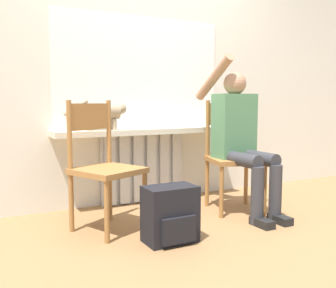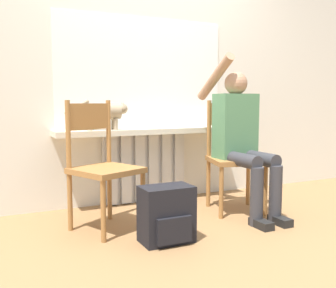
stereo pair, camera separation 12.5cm
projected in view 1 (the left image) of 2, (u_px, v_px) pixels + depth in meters
The scene contains 10 objects.
ground_plane at pixel (213, 239), 2.68m from camera, with size 12.00×12.00×0.00m, color olive.
wall_with_window at pixel (139, 56), 3.62m from camera, with size 7.00×0.06×2.70m.
radiator at pixel (143, 168), 3.66m from camera, with size 0.81×0.08×0.64m.
windowsill at pixel (147, 131), 3.55m from camera, with size 1.69×0.27×0.05m.
window_glass at pixel (141, 73), 3.61m from camera, with size 1.62×0.01×1.00m.
chair_left at pixel (104, 164), 2.84m from camera, with size 0.56×0.56×0.95m.
chair_right at pixel (233, 154), 3.39m from camera, with size 0.52×0.52×0.95m.
person at pixel (241, 134), 3.26m from camera, with size 0.36×0.97×1.33m.
cat at pixel (102, 112), 3.31m from camera, with size 0.54×0.13×0.26m.
backpack at pixel (170, 215), 2.61m from camera, with size 0.35×0.25×0.38m.
Camera 1 is at (-1.48, -2.15, 0.93)m, focal length 42.00 mm.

